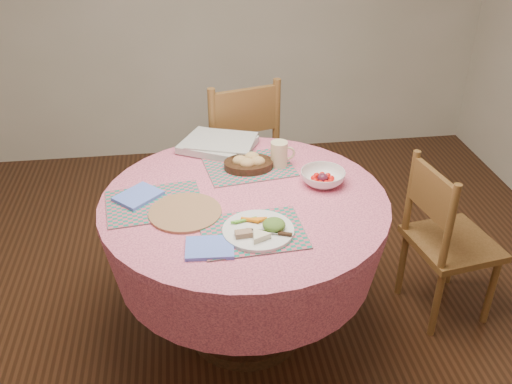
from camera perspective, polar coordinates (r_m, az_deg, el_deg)
ground at (r=2.90m, az=-1.01°, el=-13.43°), size 4.00×4.00×0.00m
dining_table at (r=2.54m, az=-1.12°, el=-4.42°), size 1.24×1.24×0.75m
chair_right at (r=2.88m, az=18.38°, el=-4.38°), size 0.43×0.45×0.85m
chair_back at (r=3.34m, az=-1.95°, el=3.93°), size 0.55×0.54×0.98m
placemat_front at (r=2.22m, az=-0.31°, el=-4.04°), size 0.42×0.33×0.01m
placemat_left at (r=2.44m, az=-10.10°, el=-1.13°), size 0.43×0.35×0.01m
placemat_back at (r=2.68m, az=-0.69°, el=2.55°), size 0.44×0.36×0.01m
wicker_trivet at (r=2.35m, az=-7.10°, el=-2.04°), size 0.30×0.30×0.01m
napkin_near at (r=2.14m, az=-4.66°, el=-5.58°), size 0.19×0.15×0.01m
napkin_far at (r=2.48m, az=-11.69°, el=-0.39°), size 0.23×0.23×0.01m
dinner_plate at (r=2.21m, az=0.42°, el=-3.75°), size 0.28×0.28×0.05m
bread_bowl at (r=2.65m, az=-0.73°, el=2.96°), size 0.23×0.23×0.08m
latte_mug at (r=2.67m, az=2.39°, el=3.84°), size 0.12×0.08×0.12m
fruit_bowl at (r=2.55m, az=6.69°, el=1.43°), size 0.20×0.20×0.06m
newspaper_stack at (r=2.85m, az=-3.77°, el=4.82°), size 0.43×0.40×0.04m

